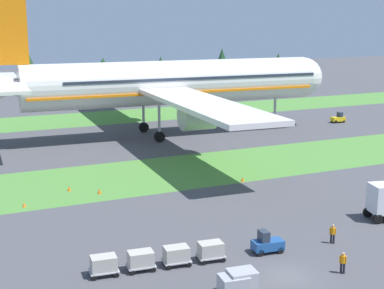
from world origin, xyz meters
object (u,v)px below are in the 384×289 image
ground_crew_loader (333,233)px  taxiway_marker_1 (243,179)px  cargo_dolly_lead (211,250)px  taxiway_marker_0 (99,191)px  baggage_tug (267,243)px  uld_container_1 (234,286)px  taxiway_marker_3 (24,205)px  airliner (166,83)px  cargo_dolly_third (141,259)px  cargo_dolly_fourth (104,264)px  pushback_tractor (338,118)px  uld_container_2 (242,282)px  taxiway_marker_2 (69,188)px  ground_crew_marshaller (343,262)px  cargo_dolly_second (176,254)px

ground_crew_loader → taxiway_marker_1: bearing=128.1°
cargo_dolly_lead → taxiway_marker_0: cargo_dolly_lead is taller
cargo_dolly_lead → ground_crew_loader: 11.34m
baggage_tug → uld_container_1: 8.38m
taxiway_marker_0 → taxiway_marker_3: 8.50m
airliner → cargo_dolly_third: airliner is taller
cargo_dolly_third → cargo_dolly_fourth: (-2.88, 0.31, 0.00)m
pushback_tractor → uld_container_2: (-50.64, -52.61, 0.05)m
cargo_dolly_fourth → uld_container_2: (8.15, -6.94, -0.05)m
airliner → uld_container_1: 57.94m
pushback_tractor → taxiway_marker_0: size_ratio=4.29×
baggage_tug → taxiway_marker_2: size_ratio=4.78×
cargo_dolly_third → pushback_tractor: 72.38m
baggage_tug → cargo_dolly_fourth: baggage_tug is taller
ground_crew_marshaller → taxiway_marker_2: size_ratio=3.05×
taxiway_marker_1 → cargo_dolly_second: bearing=-131.6°
pushback_tractor → cargo_dolly_third: bearing=132.8°
taxiway_marker_0 → taxiway_marker_1: (17.05, -2.40, -0.04)m
baggage_tug → taxiway_marker_0: 23.55m
cargo_dolly_lead → taxiway_marker_3: (-11.60, 20.32, -0.69)m
uld_container_1 → taxiway_marker_3: bearing=111.4°
airliner → uld_container_2: airliner is taller
cargo_dolly_second → cargo_dolly_fourth: same height
baggage_tug → taxiway_marker_3: size_ratio=5.93×
cargo_dolly_fourth → taxiway_marker_0: (5.45, 20.61, -0.61)m
cargo_dolly_second → ground_crew_loader: 14.24m
cargo_dolly_second → uld_container_2: (2.38, -6.33, -0.05)m
cargo_dolly_lead → taxiway_marker_0: 21.78m
ground_crew_loader → uld_container_2: bearing=-112.4°
ground_crew_marshaller → taxiway_marker_0: ground_crew_marshaller is taller
airliner → taxiway_marker_2: (-21.98, -24.61, -8.61)m
airliner → pushback_tractor: (34.21, -2.02, -8.08)m
cargo_dolly_fourth → taxiway_marker_0: size_ratio=3.77×
cargo_dolly_second → uld_container_1: (1.65, -6.44, -0.16)m
cargo_dolly_third → cargo_dolly_fourth: bearing=-90.0°
cargo_dolly_third → taxiway_marker_2: (-0.28, 23.38, -0.63)m
ground_crew_marshaller → taxiway_marker_3: size_ratio=3.79×
ground_crew_loader → taxiway_marker_1: size_ratio=3.18×
taxiway_marker_0 → taxiway_marker_3: bearing=-171.7°
cargo_dolly_third → ground_crew_marshaller: (13.91, -7.02, 0.03)m
cargo_dolly_fourth → ground_crew_marshaller: size_ratio=1.35×
taxiway_marker_1 → baggage_tug: bearing=-114.2°
baggage_tug → uld_container_1: size_ratio=1.36×
airliner → taxiway_marker_2: size_ratio=129.09×
airliner → cargo_dolly_third: 53.27m
cargo_dolly_fourth → pushback_tractor: (58.79, 45.67, -0.10)m
ground_crew_marshaller → cargo_dolly_fourth: bearing=29.4°
cargo_dolly_lead → taxiway_marker_1: size_ratio=4.29×
cargo_dolly_second → ground_crew_marshaller: size_ratio=1.35×
airliner → cargo_dolly_lead: 51.77m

